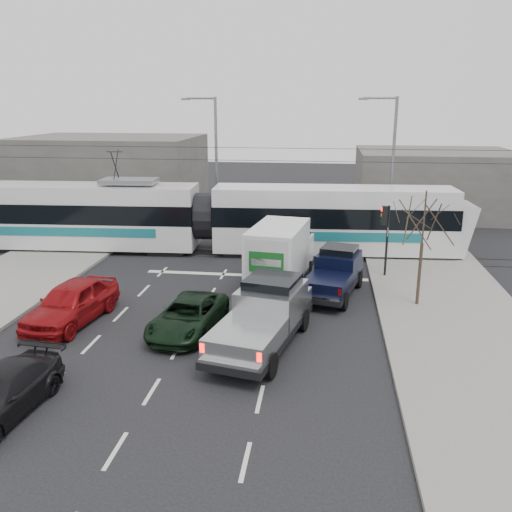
# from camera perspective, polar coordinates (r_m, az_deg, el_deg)

# --- Properties ---
(ground) EXTENTS (120.00, 120.00, 0.00)m
(ground) POSITION_cam_1_polar(r_m,az_deg,el_deg) (22.53, -2.03, -6.76)
(ground) COLOR black
(ground) RESTS_ON ground
(sidewalk_right) EXTENTS (6.00, 60.00, 0.15)m
(sidewalk_right) POSITION_cam_1_polar(r_m,az_deg,el_deg) (22.91, 20.97, -7.26)
(sidewalk_right) COLOR gray
(sidewalk_right) RESTS_ON ground
(rails) EXTENTS (60.00, 1.60, 0.03)m
(rails) POSITION_cam_1_polar(r_m,az_deg,el_deg) (31.90, 0.89, 0.15)
(rails) COLOR #33302D
(rails) RESTS_ON ground
(building_left) EXTENTS (14.00, 10.00, 6.00)m
(building_left) POSITION_cam_1_polar(r_m,az_deg,el_deg) (46.29, -14.98, 8.35)
(building_left) COLOR #66625C
(building_left) RESTS_ON ground
(building_right) EXTENTS (12.00, 10.00, 5.00)m
(building_right) POSITION_cam_1_polar(r_m,az_deg,el_deg) (45.73, 18.25, 7.37)
(building_right) COLOR #66625C
(building_right) RESTS_ON ground
(bare_tree) EXTENTS (2.40, 2.40, 5.00)m
(bare_tree) POSITION_cam_1_polar(r_m,az_deg,el_deg) (23.87, 17.25, 3.38)
(bare_tree) COLOR #47382B
(bare_tree) RESTS_ON ground
(traffic_signal) EXTENTS (0.44, 0.44, 3.60)m
(traffic_signal) POSITION_cam_1_polar(r_m,az_deg,el_deg) (27.80, 13.46, 3.14)
(traffic_signal) COLOR black
(traffic_signal) RESTS_ON ground
(street_lamp_near) EXTENTS (2.38, 0.25, 9.00)m
(street_lamp_near) POSITION_cam_1_polar(r_m,az_deg,el_deg) (34.89, 13.90, 9.60)
(street_lamp_near) COLOR slate
(street_lamp_near) RESTS_ON ground
(street_lamp_far) EXTENTS (2.38, 0.25, 9.00)m
(street_lamp_far) POSITION_cam_1_polar(r_m,az_deg,el_deg) (37.46, -4.48, 10.41)
(street_lamp_far) COLOR slate
(street_lamp_far) RESTS_ON ground
(catenary) EXTENTS (60.00, 0.20, 7.00)m
(catenary) POSITION_cam_1_polar(r_m,az_deg,el_deg) (31.07, 0.92, 7.03)
(catenary) COLOR black
(catenary) RESTS_ON ground
(tram) EXTENTS (28.96, 4.49, 5.89)m
(tram) POSITION_cam_1_polar(r_m,az_deg,el_deg) (32.27, -5.43, 4.07)
(tram) COLOR white
(tram) RESTS_ON ground
(silver_pickup) EXTENTS (3.53, 6.74, 2.33)m
(silver_pickup) POSITION_cam_1_polar(r_m,az_deg,el_deg) (20.04, 0.98, -6.13)
(silver_pickup) COLOR black
(silver_pickup) RESTS_ON ground
(box_truck) EXTENTS (3.09, 6.64, 3.19)m
(box_truck) POSITION_cam_1_polar(r_m,az_deg,el_deg) (25.84, 2.61, -0.05)
(box_truck) COLOR black
(box_truck) RESTS_ON ground
(navy_pickup) EXTENTS (3.00, 5.32, 2.12)m
(navy_pickup) POSITION_cam_1_polar(r_m,az_deg,el_deg) (25.46, 8.36, -1.71)
(navy_pickup) COLOR black
(navy_pickup) RESTS_ON ground
(green_car) EXTENTS (2.69, 4.89, 1.30)m
(green_car) POSITION_cam_1_polar(r_m,az_deg,el_deg) (21.38, -7.15, -6.29)
(green_car) COLOR black
(green_car) RESTS_ON ground
(red_car) EXTENTS (2.65, 5.23, 1.71)m
(red_car) POSITION_cam_1_polar(r_m,az_deg,el_deg) (23.24, -18.85, -4.66)
(red_car) COLOR maroon
(red_car) RESTS_ON ground
(dark_car) EXTENTS (2.26, 4.71, 1.33)m
(dark_car) POSITION_cam_1_polar(r_m,az_deg,el_deg) (17.52, -25.35, -13.01)
(dark_car) COLOR black
(dark_car) RESTS_ON ground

